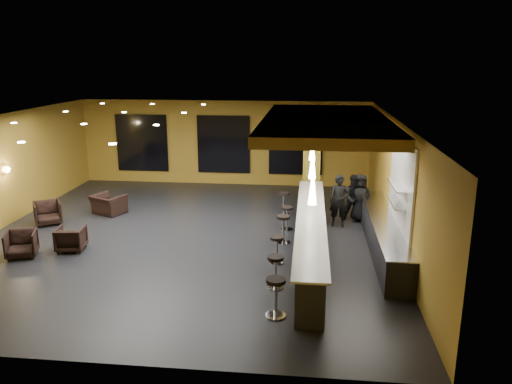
# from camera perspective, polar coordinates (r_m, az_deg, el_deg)

# --- Properties ---
(floor) EXTENTS (12.00, 13.00, 0.10)m
(floor) POSITION_cam_1_polar(r_m,az_deg,el_deg) (15.22, -7.74, -5.19)
(floor) COLOR black
(floor) RESTS_ON ground
(ceiling) EXTENTS (12.00, 13.00, 0.10)m
(ceiling) POSITION_cam_1_polar(r_m,az_deg,el_deg) (14.38, -8.25, 8.39)
(ceiling) COLOR black
(wall_back) EXTENTS (12.00, 0.10, 3.50)m
(wall_back) POSITION_cam_1_polar(r_m,az_deg,el_deg) (20.98, -3.68, 5.64)
(wall_back) COLOR #A57D25
(wall_back) RESTS_ON floor
(wall_front) EXTENTS (12.00, 0.10, 3.50)m
(wall_front) POSITION_cam_1_polar(r_m,az_deg,el_deg) (8.81, -18.38, -8.74)
(wall_front) COLOR #A57D25
(wall_front) RESTS_ON floor
(wall_right) EXTENTS (0.10, 13.00, 3.50)m
(wall_right) POSITION_cam_1_polar(r_m,az_deg,el_deg) (14.48, 15.93, 0.76)
(wall_right) COLOR #A57D25
(wall_right) RESTS_ON floor
(wood_soffit) EXTENTS (3.60, 8.00, 0.28)m
(wood_soffit) POSITION_cam_1_polar(r_m,az_deg,el_deg) (14.96, 7.92, 7.93)
(wood_soffit) COLOR #AB7E32
(wood_soffit) RESTS_ON ceiling
(window_left) EXTENTS (2.20, 0.06, 2.40)m
(window_left) POSITION_cam_1_polar(r_m,az_deg,el_deg) (21.75, -12.89, 5.49)
(window_left) COLOR black
(window_left) RESTS_ON wall_back
(window_center) EXTENTS (2.20, 0.06, 2.40)m
(window_center) POSITION_cam_1_polar(r_m,az_deg,el_deg) (20.88, -3.72, 5.45)
(window_center) COLOR black
(window_center) RESTS_ON wall_back
(window_right) EXTENTS (2.20, 0.06, 2.40)m
(window_right) POSITION_cam_1_polar(r_m,az_deg,el_deg) (20.58, 4.57, 5.29)
(window_right) COLOR black
(window_right) RESTS_ON wall_back
(tile_backsplash) EXTENTS (0.06, 3.20, 2.40)m
(tile_backsplash) POSITION_cam_1_polar(r_m,az_deg,el_deg) (13.45, 16.31, 0.75)
(tile_backsplash) COLOR white
(tile_backsplash) RESTS_ON wall_right
(bar_counter) EXTENTS (0.60, 8.00, 1.00)m
(bar_counter) POSITION_cam_1_polar(r_m,az_deg,el_deg) (13.67, 6.24, -5.07)
(bar_counter) COLOR black
(bar_counter) RESTS_ON floor
(bar_top) EXTENTS (0.78, 8.10, 0.05)m
(bar_top) POSITION_cam_1_polar(r_m,az_deg,el_deg) (13.50, 6.30, -2.98)
(bar_top) COLOR beige
(bar_top) RESTS_ON bar_counter
(prep_counter) EXTENTS (0.70, 6.00, 0.86)m
(prep_counter) POSITION_cam_1_polar(r_m,az_deg,el_deg) (14.32, 14.29, -4.81)
(prep_counter) COLOR black
(prep_counter) RESTS_ON floor
(prep_top) EXTENTS (0.72, 6.00, 0.03)m
(prep_top) POSITION_cam_1_polar(r_m,az_deg,el_deg) (14.17, 14.41, -3.08)
(prep_top) COLOR silver
(prep_top) RESTS_ON prep_counter
(wall_shelf_lower) EXTENTS (0.30, 1.50, 0.03)m
(wall_shelf_lower) POSITION_cam_1_polar(r_m,az_deg,el_deg) (13.33, 15.73, -1.11)
(wall_shelf_lower) COLOR silver
(wall_shelf_lower) RESTS_ON wall_right
(wall_shelf_upper) EXTENTS (0.30, 1.50, 0.03)m
(wall_shelf_upper) POSITION_cam_1_polar(r_m,az_deg,el_deg) (13.22, 15.87, 0.76)
(wall_shelf_upper) COLOR silver
(wall_shelf_upper) RESTS_ON wall_right
(column) EXTENTS (0.60, 0.60, 3.50)m
(column) POSITION_cam_1_polar(r_m,az_deg,el_deg) (17.77, 6.39, 3.85)
(column) COLOR olive
(column) RESTS_ON floor
(wall_sconce) EXTENTS (0.22, 0.22, 0.22)m
(wall_sconce) POSITION_cam_1_polar(r_m,az_deg,el_deg) (17.49, -26.63, 2.31)
(wall_sconce) COLOR #FFE5B2
(wall_sconce) RESTS_ON wall_left
(pendant_0) EXTENTS (0.20, 0.20, 0.70)m
(pendant_0) POSITION_cam_1_polar(r_m,az_deg,el_deg) (11.21, 6.48, 0.30)
(pendant_0) COLOR white
(pendant_0) RESTS_ON wood_soffit
(pendant_1) EXTENTS (0.20, 0.20, 0.70)m
(pendant_1) POSITION_cam_1_polar(r_m,az_deg,el_deg) (13.64, 6.46, 2.98)
(pendant_1) COLOR white
(pendant_1) RESTS_ON wood_soffit
(pendant_2) EXTENTS (0.20, 0.20, 0.70)m
(pendant_2) POSITION_cam_1_polar(r_m,az_deg,el_deg) (16.09, 6.45, 4.84)
(pendant_2) COLOR white
(pendant_2) RESTS_ON wood_soffit
(staff_a) EXTENTS (0.64, 0.45, 1.67)m
(staff_a) POSITION_cam_1_polar(r_m,az_deg,el_deg) (15.90, 9.49, -1.02)
(staff_a) COLOR black
(staff_a) RESTS_ON floor
(staff_b) EXTENTS (0.79, 0.63, 1.55)m
(staff_b) POSITION_cam_1_polar(r_m,az_deg,el_deg) (16.52, 11.22, -0.70)
(staff_b) COLOR black
(staff_b) RESTS_ON floor
(staff_c) EXTENTS (0.82, 0.59, 1.58)m
(staff_c) POSITION_cam_1_polar(r_m,az_deg,el_deg) (16.54, 11.84, -0.67)
(staff_c) COLOR black
(staff_c) RESTS_ON floor
(armchair_a) EXTENTS (0.98, 1.00, 0.71)m
(armchair_a) POSITION_cam_1_polar(r_m,az_deg,el_deg) (14.87, -25.24, -5.39)
(armchair_a) COLOR black
(armchair_a) RESTS_ON floor
(armchair_b) EXTENTS (0.82, 0.84, 0.68)m
(armchair_b) POSITION_cam_1_polar(r_m,az_deg,el_deg) (14.81, -20.38, -5.02)
(armchair_b) COLOR black
(armchair_b) RESTS_ON floor
(armchair_c) EXTENTS (1.11, 1.12, 0.74)m
(armchair_c) POSITION_cam_1_polar(r_m,az_deg,el_deg) (17.37, -22.70, -2.22)
(armchair_c) COLOR black
(armchair_c) RESTS_ON floor
(armchair_d) EXTENTS (1.30, 1.23, 0.66)m
(armchair_d) POSITION_cam_1_polar(r_m,az_deg,el_deg) (17.83, -16.52, -1.35)
(armchair_d) COLOR black
(armchair_d) RESTS_ON floor
(bar_stool_0) EXTENTS (0.43, 0.43, 0.85)m
(bar_stool_0) POSITION_cam_1_polar(r_m,az_deg,el_deg) (10.44, 2.28, -11.39)
(bar_stool_0) COLOR silver
(bar_stool_0) RESTS_ON floor
(bar_stool_1) EXTENTS (0.40, 0.40, 0.78)m
(bar_stool_1) POSITION_cam_1_polar(r_m,az_deg,el_deg) (11.66, 2.24, -8.64)
(bar_stool_1) COLOR silver
(bar_stool_1) RESTS_ON floor
(bar_stool_2) EXTENTS (0.37, 0.37, 0.74)m
(bar_stool_2) POSITION_cam_1_polar(r_m,az_deg,el_deg) (12.99, 2.40, -6.21)
(bar_stool_2) COLOR silver
(bar_stool_2) RESTS_ON floor
(bar_stool_3) EXTENTS (0.42, 0.42, 0.83)m
(bar_stool_3) POSITION_cam_1_polar(r_m,az_deg,el_deg) (14.38, 3.13, -3.85)
(bar_stool_3) COLOR silver
(bar_stool_3) RESTS_ON floor
(bar_stool_4) EXTENTS (0.38, 0.38, 0.75)m
(bar_stool_4) POSITION_cam_1_polar(r_m,az_deg,el_deg) (15.48, 3.56, -2.66)
(bar_stool_4) COLOR silver
(bar_stool_4) RESTS_ON floor
(bar_stool_5) EXTENTS (0.39, 0.39, 0.78)m
(bar_stool_5) POSITION_cam_1_polar(r_m,az_deg,el_deg) (16.96, 3.19, -0.99)
(bar_stool_5) COLOR silver
(bar_stool_5) RESTS_ON floor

